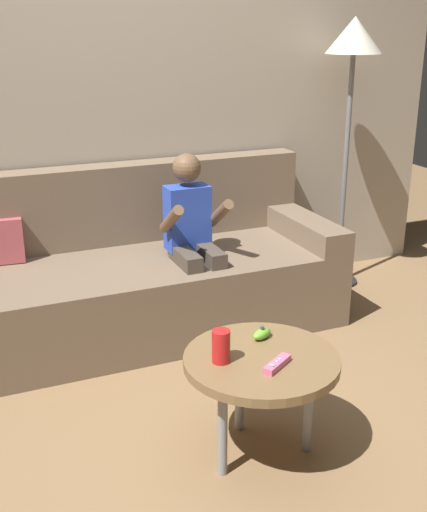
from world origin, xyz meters
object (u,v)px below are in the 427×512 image
at_px(couch, 138,276).
at_px(floor_lamp, 353,57).
at_px(coffee_table, 261,366).
at_px(game_remote_pink_near_edge, 277,364).
at_px(soda_can, 221,346).
at_px(nunchuk_lime, 262,334).
at_px(person_seated_on_couch, 194,235).

xyz_separation_m(couch, floor_lamp, (1.34, 0.10, 1.09)).
bearing_deg(coffee_table, floor_lamp, 47.33).
distance_m(game_remote_pink_near_edge, soda_can, 0.21).
bearing_deg(soda_can, game_remote_pink_near_edge, -34.57).
bearing_deg(soda_can, couch, 87.09).
height_order(couch, soda_can, couch).
bearing_deg(game_remote_pink_near_edge, nunchuk_lime, 76.63).
distance_m(couch, nunchuk_lime, 1.15).
relative_size(person_seated_on_couch, coffee_table, 1.65).
xyz_separation_m(couch, game_remote_pink_near_edge, (0.10, -1.34, 0.14)).
height_order(coffee_table, soda_can, soda_can).
distance_m(couch, game_remote_pink_near_edge, 1.35).
relative_size(person_seated_on_couch, nunchuk_lime, 9.40).
relative_size(game_remote_pink_near_edge, soda_can, 1.13).
height_order(nunchuk_lime, soda_can, soda_can).
bearing_deg(couch, game_remote_pink_near_edge, -85.58).
bearing_deg(person_seated_on_couch, floor_lamp, 14.66).
distance_m(couch, coffee_table, 1.26).
xyz_separation_m(person_seated_on_couch, coffee_table, (-0.16, -1.07, -0.16)).
bearing_deg(coffee_table, nunchuk_lime, 61.82).
bearing_deg(game_remote_pink_near_edge, person_seated_on_couch, 82.93).
bearing_deg(nunchuk_lime, game_remote_pink_near_edge, -103.37).
bearing_deg(couch, soda_can, -92.91).
distance_m(coffee_table, floor_lamp, 2.10).
height_order(soda_can, floor_lamp, floor_lamp).
bearing_deg(person_seated_on_couch, soda_can, -106.50).
bearing_deg(nunchuk_lime, person_seated_on_couch, 84.40).
bearing_deg(couch, nunchuk_lime, -82.16).
distance_m(couch, soda_can, 1.25).
bearing_deg(soda_can, coffee_table, -8.22).
xyz_separation_m(couch, person_seated_on_couch, (0.25, -0.18, 0.25)).
relative_size(nunchuk_lime, floor_lamp, 0.06).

